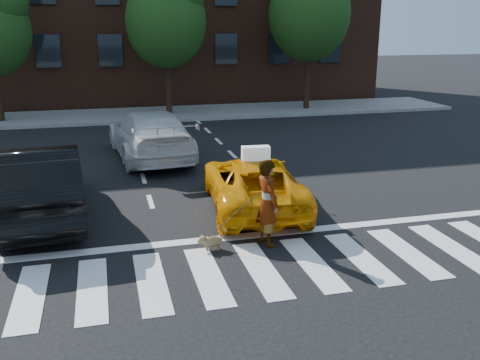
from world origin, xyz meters
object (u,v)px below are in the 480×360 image
Objects in this scene: taxi at (253,183)px; tree_mid at (166,11)px; dog at (210,241)px; black_sedan at (40,182)px; tree_right at (310,3)px; white_suv at (150,134)px; woman at (267,203)px.

tree_mid is at bearing -82.87° from taxi.
tree_mid is at bearing 84.73° from dog.
dog is (-1.26, -15.90, -4.67)m from tree_mid.
taxi is 0.89× the size of black_sedan.
black_sedan is 9.22× the size of dog.
tree_right is 13.88× the size of dog.
tree_right is at bearing -0.00° from tree_mid.
white_suv is at bearing -101.87° from tree_mid.
tree_mid is 14.43m from black_sedan.
tree_mid is 14.32m from taxi.
tree_mid is 0.92× the size of tree_right.
woman reaches higher than black_sedan.
black_sedan is 0.93× the size of white_suv.
tree_right is 12.61m from white_suv.
tree_right is at bearing -142.78° from white_suv.
taxi is (-6.75, -13.68, -4.63)m from tree_right.
taxi is 4.95m from black_sedan.
taxi is 2.26m from woman.
tree_mid is 12.80× the size of dog.
dog is (-8.26, -15.90, -5.08)m from tree_right.
taxi is 2.72m from dog.
black_sedan is at bearing -131.74° from tree_right.
dog is at bearing 87.62° from white_suv.
tree_mid is 7.01m from tree_right.
taxi is at bearing -88.95° from tree_mid.
woman is (4.57, -2.83, 0.05)m from black_sedan.
woman is (-0.09, -15.90, -3.96)m from tree_mid.
taxi is at bearing 55.01° from dog.
white_suv is at bearing 92.27° from dog.
dog is at bearing 135.56° from black_sedan.
black_sedan is 5.89m from white_suv.
black_sedan is at bearing -1.08° from taxi.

